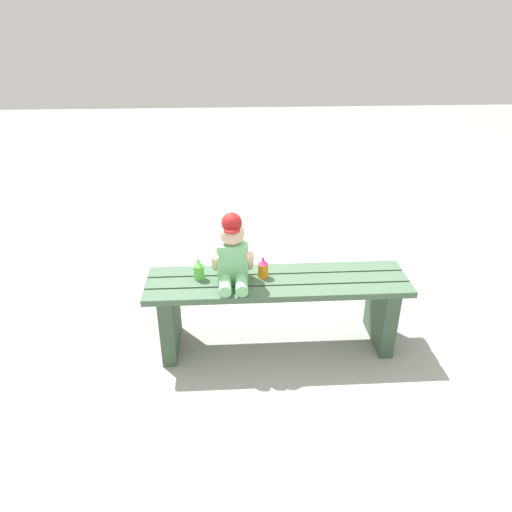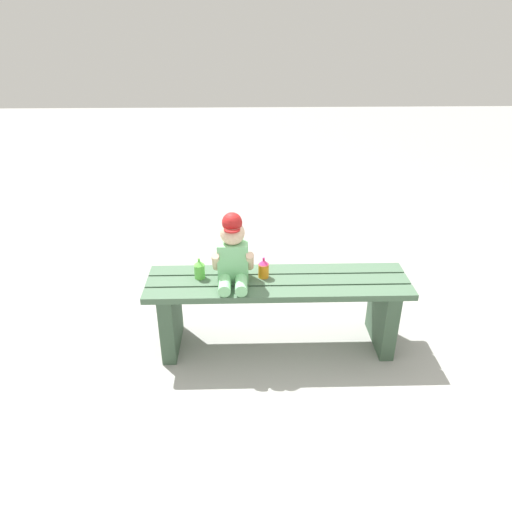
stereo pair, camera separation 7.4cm
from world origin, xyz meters
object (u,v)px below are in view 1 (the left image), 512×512
at_px(sippy_cup_right, 263,268).
at_px(sippy_cup_left, 199,270).
at_px(park_bench, 277,301).
at_px(child_figure, 232,253).

bearing_deg(sippy_cup_right, sippy_cup_left, 180.00).
bearing_deg(park_bench, child_figure, 179.97).
distance_m(park_bench, sippy_cup_right, 0.22).
height_order(park_bench, sippy_cup_right, sippy_cup_right).
height_order(park_bench, child_figure, child_figure).
height_order(park_bench, sippy_cup_left, sippy_cup_left).
height_order(child_figure, sippy_cup_right, child_figure).
bearing_deg(child_figure, sippy_cup_right, 11.60).
bearing_deg(sippy_cup_right, park_bench, -23.56).
distance_m(child_figure, sippy_cup_right, 0.21).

